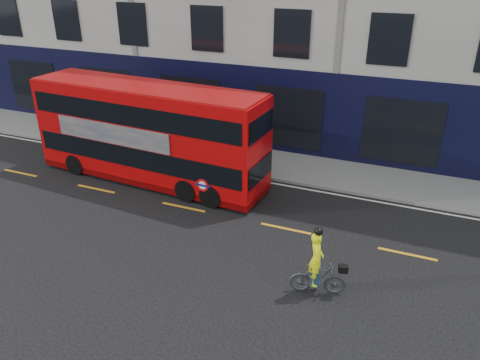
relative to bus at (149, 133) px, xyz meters
The scene contains 7 objects.
ground 7.39m from the bus, 26.56° to the right, with size 120.00×120.00×0.00m, color black.
pavement 7.44m from the bus, 27.65° to the left, with size 60.00×3.00×0.12m, color gray.
kerb 6.90m from the bus, 16.04° to the left, with size 60.00×0.12×0.13m, color gray.
road_edge_line 6.84m from the bus, 13.51° to the left, with size 58.00×0.10×0.01m, color silver.
lane_dashes 6.88m from the bus, 14.77° to the right, with size 58.00×0.12×0.01m, color orange, non-canonical shape.
bus is the anchor object (origin of this frame).
cyclist 9.42m from the bus, 29.36° to the right, with size 1.61×0.83×2.10m.
Camera 1 is at (3.79, -11.85, 8.51)m, focal length 35.00 mm.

